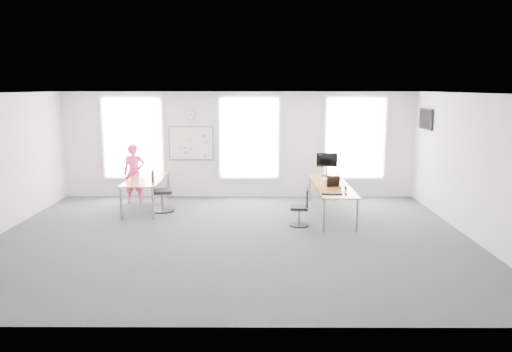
{
  "coord_description": "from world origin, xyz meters",
  "views": [
    {
      "loc": [
        0.56,
        -10.11,
        3.11
      ],
      "look_at": [
        0.51,
        1.2,
        1.1
      ],
      "focal_mm": 35.0,
      "sensor_mm": 36.0,
      "label": 1
    }
  ],
  "objects_px": {
    "chair_left": "(160,193)",
    "headphones": "(343,188)",
    "person": "(134,173)",
    "keyboard": "(332,194)",
    "chair_right": "(302,210)",
    "desk_right": "(331,186)",
    "desk_left": "(146,181)",
    "monitor": "(327,162)"
  },
  "relations": [
    {
      "from": "chair_left",
      "to": "chair_right",
      "type": "bearing_deg",
      "value": -121.65
    },
    {
      "from": "desk_left",
      "to": "chair_left",
      "type": "relative_size",
      "value": 2.06
    },
    {
      "from": "desk_right",
      "to": "headphones",
      "type": "distance_m",
      "value": 0.68
    },
    {
      "from": "person",
      "to": "monitor",
      "type": "relative_size",
      "value": 2.57
    },
    {
      "from": "chair_right",
      "to": "headphones",
      "type": "height_order",
      "value": "same"
    },
    {
      "from": "chair_right",
      "to": "person",
      "type": "distance_m",
      "value": 5.01
    },
    {
      "from": "desk_right",
      "to": "monitor",
      "type": "relative_size",
      "value": 5.05
    },
    {
      "from": "desk_right",
      "to": "keyboard",
      "type": "bearing_deg",
      "value": -97.06
    },
    {
      "from": "desk_left",
      "to": "keyboard",
      "type": "distance_m",
      "value": 4.87
    },
    {
      "from": "chair_right",
      "to": "person",
      "type": "height_order",
      "value": "person"
    },
    {
      "from": "person",
      "to": "monitor",
      "type": "bearing_deg",
      "value": -17.83
    },
    {
      "from": "chair_right",
      "to": "keyboard",
      "type": "bearing_deg",
      "value": 82.23
    },
    {
      "from": "person",
      "to": "keyboard",
      "type": "xyz_separation_m",
      "value": [
        5.04,
        -2.56,
        -0.02
      ]
    },
    {
      "from": "person",
      "to": "keyboard",
      "type": "height_order",
      "value": "person"
    },
    {
      "from": "chair_left",
      "to": "headphones",
      "type": "relative_size",
      "value": 6.54
    },
    {
      "from": "person",
      "to": "keyboard",
      "type": "bearing_deg",
      "value": -42.49
    },
    {
      "from": "chair_right",
      "to": "monitor",
      "type": "distance_m",
      "value": 2.48
    },
    {
      "from": "desk_right",
      "to": "chair_left",
      "type": "bearing_deg",
      "value": 175.85
    },
    {
      "from": "desk_left",
      "to": "headphones",
      "type": "relative_size",
      "value": 13.45
    },
    {
      "from": "person",
      "to": "desk_right",
      "type": "bearing_deg",
      "value": -30.52
    },
    {
      "from": "desk_left",
      "to": "person",
      "type": "height_order",
      "value": "person"
    },
    {
      "from": "chair_left",
      "to": "headphones",
      "type": "distance_m",
      "value": 4.59
    },
    {
      "from": "desk_right",
      "to": "chair_right",
      "type": "relative_size",
      "value": 3.66
    },
    {
      "from": "headphones",
      "to": "desk_left",
      "type": "bearing_deg",
      "value": 149.98
    },
    {
      "from": "desk_left",
      "to": "headphones",
      "type": "height_order",
      "value": "headphones"
    },
    {
      "from": "chair_right",
      "to": "chair_left",
      "type": "height_order",
      "value": "chair_left"
    },
    {
      "from": "keyboard",
      "to": "headphones",
      "type": "bearing_deg",
      "value": 62.68
    },
    {
      "from": "desk_right",
      "to": "chair_right",
      "type": "xyz_separation_m",
      "value": [
        -0.81,
        -1.02,
        -0.34
      ]
    },
    {
      "from": "chair_right",
      "to": "person",
      "type": "relative_size",
      "value": 0.54
    },
    {
      "from": "chair_left",
      "to": "keyboard",
      "type": "height_order",
      "value": "chair_left"
    },
    {
      "from": "chair_left",
      "to": "person",
      "type": "relative_size",
      "value": 0.67
    },
    {
      "from": "keyboard",
      "to": "chair_right",
      "type": "bearing_deg",
      "value": 170.68
    },
    {
      "from": "headphones",
      "to": "monitor",
      "type": "relative_size",
      "value": 0.26
    },
    {
      "from": "chair_left",
      "to": "headphones",
      "type": "height_order",
      "value": "chair_left"
    },
    {
      "from": "desk_left",
      "to": "chair_left",
      "type": "distance_m",
      "value": 0.55
    },
    {
      "from": "person",
      "to": "desk_left",
      "type": "bearing_deg",
      "value": -73.74
    },
    {
      "from": "person",
      "to": "headphones",
      "type": "distance_m",
      "value": 5.74
    },
    {
      "from": "monitor",
      "to": "person",
      "type": "bearing_deg",
      "value": -178.33
    },
    {
      "from": "desk_right",
      "to": "keyboard",
      "type": "distance_m",
      "value": 1.19
    },
    {
      "from": "desk_right",
      "to": "chair_left",
      "type": "xyz_separation_m",
      "value": [
        -4.29,
        0.31,
        -0.25
      ]
    },
    {
      "from": "desk_right",
      "to": "monitor",
      "type": "distance_m",
      "value": 1.25
    },
    {
      "from": "chair_right",
      "to": "keyboard",
      "type": "height_order",
      "value": "chair_right"
    }
  ]
}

